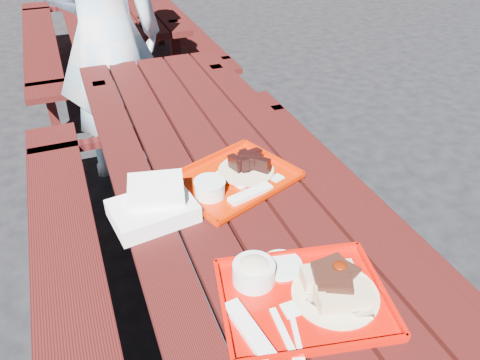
{
  "coord_description": "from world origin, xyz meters",
  "views": [
    {
      "loc": [
        -0.44,
        -1.27,
        1.65
      ],
      "look_at": [
        0.0,
        -0.15,
        0.82
      ],
      "focal_mm": 35.0,
      "sensor_mm": 36.0,
      "label": 1
    }
  ],
  "objects_px": {
    "picnic_table_far": "(110,17)",
    "far_tray": "(233,178)",
    "near_tray": "(302,287)",
    "picnic_table_near": "(225,216)",
    "person": "(106,37)"
  },
  "relations": [
    {
      "from": "picnic_table_far",
      "to": "far_tray",
      "type": "height_order",
      "value": "far_tray"
    },
    {
      "from": "near_tray",
      "to": "far_tray",
      "type": "distance_m",
      "value": 0.52
    },
    {
      "from": "picnic_table_far",
      "to": "picnic_table_near",
      "type": "bearing_deg",
      "value": -90.0
    },
    {
      "from": "near_tray",
      "to": "far_tray",
      "type": "relative_size",
      "value": 0.97
    },
    {
      "from": "near_tray",
      "to": "far_tray",
      "type": "bearing_deg",
      "value": 88.43
    },
    {
      "from": "picnic_table_near",
      "to": "near_tray",
      "type": "xyz_separation_m",
      "value": [
        -0.01,
        -0.59,
        0.22
      ]
    },
    {
      "from": "person",
      "to": "picnic_table_near",
      "type": "bearing_deg",
      "value": 102.29
    },
    {
      "from": "picnic_table_far",
      "to": "person",
      "type": "height_order",
      "value": "person"
    },
    {
      "from": "picnic_table_near",
      "to": "picnic_table_far",
      "type": "distance_m",
      "value": 2.8
    },
    {
      "from": "picnic_table_near",
      "to": "person",
      "type": "bearing_deg",
      "value": 98.27
    },
    {
      "from": "near_tray",
      "to": "person",
      "type": "xyz_separation_m",
      "value": [
        -0.19,
        1.93,
        0.07
      ]
    },
    {
      "from": "picnic_table_near",
      "to": "far_tray",
      "type": "height_order",
      "value": "far_tray"
    },
    {
      "from": "near_tray",
      "to": "picnic_table_near",
      "type": "bearing_deg",
      "value": 89.27
    },
    {
      "from": "picnic_table_far",
      "to": "near_tray",
      "type": "bearing_deg",
      "value": -90.13
    },
    {
      "from": "person",
      "to": "near_tray",
      "type": "bearing_deg",
      "value": 99.58
    }
  ]
}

